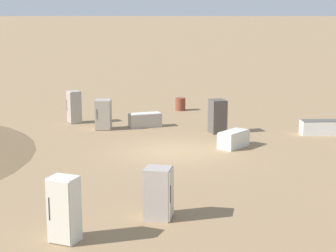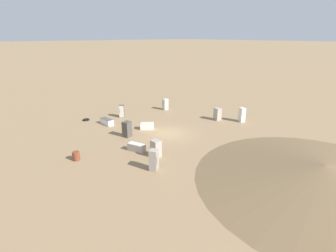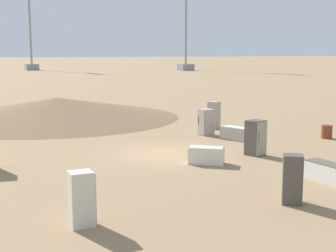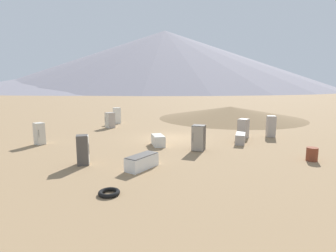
% 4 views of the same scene
% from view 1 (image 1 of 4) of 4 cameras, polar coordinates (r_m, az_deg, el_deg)
% --- Properties ---
extents(ground_plane, '(1000.00, 1000.00, 0.00)m').
position_cam_1_polar(ground_plane, '(24.00, 0.49, -2.61)').
color(ground_plane, '#937551').
extents(discarded_fridge_0, '(0.86, 0.86, 1.72)m').
position_cam_1_polar(discarded_fridge_0, '(30.29, -9.52, 1.91)').
color(discarded_fridge_0, '#A89E93').
rests_on(discarded_fridge_0, ground_plane).
extents(discarded_fridge_1, '(1.89, 0.81, 0.71)m').
position_cam_1_polar(discarded_fridge_1, '(28.15, 15.19, -0.14)').
color(discarded_fridge_1, white).
rests_on(discarded_fridge_1, ground_plane).
extents(discarded_fridge_2, '(0.93, 0.96, 1.64)m').
position_cam_1_polar(discarded_fridge_2, '(27.59, 5.07, 0.99)').
color(discarded_fridge_2, '#4C4742').
rests_on(discarded_fridge_2, ground_plane).
extents(discarded_fridge_3, '(0.80, 0.73, 1.52)m').
position_cam_1_polar(discarded_fridge_3, '(28.46, -6.59, 1.16)').
color(discarded_fridge_3, '#A89E93').
rests_on(discarded_fridge_3, ground_plane).
extents(discarded_fridge_4, '(1.52, 1.63, 0.73)m').
position_cam_1_polar(discarded_fridge_4, '(24.85, 6.68, -1.33)').
color(discarded_fridge_4, silver).
rests_on(discarded_fridge_4, ground_plane).
extents(discarded_fridge_6, '(0.89, 0.83, 1.52)m').
position_cam_1_polar(discarded_fridge_6, '(16.30, -0.97, -6.84)').
color(discarded_fridge_6, '#A89E93').
rests_on(discarded_fridge_6, ground_plane).
extents(discarded_fridge_7, '(1.77, 1.14, 0.73)m').
position_cam_1_polar(discarded_fridge_7, '(28.95, -2.35, 0.61)').
color(discarded_fridge_7, '#A89E93').
rests_on(discarded_fridge_7, ground_plane).
extents(discarded_fridge_8, '(0.87, 0.82, 1.75)m').
position_cam_1_polar(discarded_fridge_8, '(14.94, -10.52, -8.34)').
color(discarded_fridge_8, silver).
rests_on(discarded_fridge_8, ground_plane).
extents(rusty_barrel, '(0.60, 0.60, 0.75)m').
position_cam_1_polar(rusty_barrel, '(33.72, 1.27, 2.23)').
color(rusty_barrel, brown).
rests_on(rusty_barrel, ground_plane).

